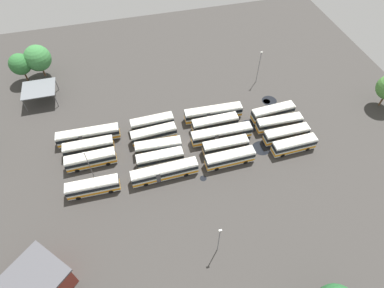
{
  "coord_description": "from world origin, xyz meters",
  "views": [
    {
      "loc": [
        -11.24,
        -45.8,
        57.63
      ],
      "look_at": [
        0.37,
        -0.96,
        1.48
      ],
      "focal_mm": 29.89,
      "sensor_mm": 36.0,
      "label": 1
    }
  ],
  "objects_px": {
    "lamp_post_mid_lot": "(219,239)",
    "bus_row0_slot0": "(93,187)",
    "bus_row3_slot0": "(294,145)",
    "bus_row3_slot1": "(286,134)",
    "bus_row1_slot2": "(158,147)",
    "depot_building": "(34,287)",
    "bus_row0_slot3": "(89,147)",
    "bus_row3_slot2": "(279,123)",
    "bus_row2_slot3": "(215,123)",
    "bus_row1_slot4": "(152,123)",
    "lamp_post_far_corner": "(89,164)",
    "lamp_post_near_entrance": "(259,66)",
    "bus_row1_slot3": "(154,134)",
    "bus_row1_slot0": "(164,172)",
    "bus_row2_slot4": "(213,113)",
    "bus_row1_slot1": "(160,158)",
    "tree_northeast": "(20,64)",
    "maintenance_shelter": "(39,89)",
    "tree_west_edge": "(38,58)",
    "bus_row0_slot2": "(91,160)",
    "bus_row2_slot1": "(225,146)",
    "bus_row2_slot2": "(221,134)",
    "bus_row0_slot4": "(88,135)",
    "bus_row2_slot0": "(230,158)",
    "bus_row3_slot3": "(273,112)"
  },
  "relations": [
    {
      "from": "lamp_post_mid_lot",
      "to": "bus_row0_slot0",
      "type": "bearing_deg",
      "value": 139.05
    },
    {
      "from": "bus_row3_slot0",
      "to": "bus_row3_slot1",
      "type": "distance_m",
      "value": 3.49
    },
    {
      "from": "bus_row1_slot2",
      "to": "depot_building",
      "type": "relative_size",
      "value": 0.76
    },
    {
      "from": "bus_row0_slot3",
      "to": "bus_row3_slot2",
      "type": "xyz_separation_m",
      "value": [
        44.57,
        -3.84,
        -0.0
      ]
    },
    {
      "from": "bus_row0_slot0",
      "to": "bus_row2_slot3",
      "type": "distance_m",
      "value": 31.31
    },
    {
      "from": "bus_row1_slot4",
      "to": "lamp_post_far_corner",
      "type": "height_order",
      "value": "lamp_post_far_corner"
    },
    {
      "from": "bus_row3_slot1",
      "to": "lamp_post_near_entrance",
      "type": "xyz_separation_m",
      "value": [
        1.31,
        21.46,
        3.45
      ]
    },
    {
      "from": "bus_row1_slot3",
      "to": "bus_row3_slot1",
      "type": "bearing_deg",
      "value": -14.46
    },
    {
      "from": "bus_row1_slot0",
      "to": "bus_row2_slot4",
      "type": "xyz_separation_m",
      "value": [
        15.09,
        14.28,
        0.0
      ]
    },
    {
      "from": "bus_row1_slot1",
      "to": "bus_row1_slot4",
      "type": "height_order",
      "value": "same"
    },
    {
      "from": "tree_northeast",
      "to": "maintenance_shelter",
      "type": "bearing_deg",
      "value": -64.31
    },
    {
      "from": "bus_row1_slot3",
      "to": "bus_row1_slot1",
      "type": "bearing_deg",
      "value": -89.4
    },
    {
      "from": "bus_row1_slot0",
      "to": "bus_row1_slot1",
      "type": "xyz_separation_m",
      "value": [
        -0.21,
        3.76,
        -0.0
      ]
    },
    {
      "from": "bus_row1_slot1",
      "to": "bus_row1_slot2",
      "type": "bearing_deg",
      "value": 85.59
    },
    {
      "from": "bus_row1_slot0",
      "to": "bus_row2_slot3",
      "type": "distance_m",
      "value": 18.16
    },
    {
      "from": "bus_row1_slot0",
      "to": "depot_building",
      "type": "xyz_separation_m",
      "value": [
        -25.05,
        -17.64,
        1.05
      ]
    },
    {
      "from": "bus_row1_slot4",
      "to": "bus_row2_slot3",
      "type": "relative_size",
      "value": 0.93
    },
    {
      "from": "lamp_post_near_entrance",
      "to": "tree_west_edge",
      "type": "relative_size",
      "value": 1.02
    },
    {
      "from": "bus_row0_slot2",
      "to": "bus_row1_slot1",
      "type": "distance_m",
      "value": 15.06
    },
    {
      "from": "bus_row1_slot3",
      "to": "bus_row3_slot2",
      "type": "relative_size",
      "value": 0.97
    },
    {
      "from": "bus_row2_slot1",
      "to": "bus_row2_slot2",
      "type": "height_order",
      "value": "same"
    },
    {
      "from": "lamp_post_far_corner",
      "to": "bus_row1_slot4",
      "type": "bearing_deg",
      "value": 36.26
    },
    {
      "from": "bus_row2_slot2",
      "to": "bus_row1_slot0",
      "type": "bearing_deg",
      "value": -154.43
    },
    {
      "from": "maintenance_shelter",
      "to": "lamp_post_near_entrance",
      "type": "distance_m",
      "value": 57.49
    },
    {
      "from": "bus_row1_slot2",
      "to": "bus_row2_slot4",
      "type": "distance_m",
      "value": 16.69
    },
    {
      "from": "bus_row2_slot3",
      "to": "lamp_post_far_corner",
      "type": "bearing_deg",
      "value": -166.49
    },
    {
      "from": "bus_row1_slot3",
      "to": "lamp_post_mid_lot",
      "type": "xyz_separation_m",
      "value": [
        6.42,
        -29.22,
        2.81
      ]
    },
    {
      "from": "maintenance_shelter",
      "to": "lamp_post_far_corner",
      "type": "height_order",
      "value": "lamp_post_far_corner"
    },
    {
      "from": "bus_row1_slot4",
      "to": "tree_northeast",
      "type": "height_order",
      "value": "tree_northeast"
    },
    {
      "from": "bus_row1_slot1",
      "to": "maintenance_shelter",
      "type": "height_order",
      "value": "maintenance_shelter"
    },
    {
      "from": "bus_row0_slot4",
      "to": "bus_row2_slot4",
      "type": "bearing_deg",
      "value": -0.5
    },
    {
      "from": "bus_row0_slot2",
      "to": "bus_row2_slot2",
      "type": "xyz_separation_m",
      "value": [
        29.79,
        -0.07,
        0.0
      ]
    },
    {
      "from": "bus_row1_slot3",
      "to": "lamp_post_far_corner",
      "type": "height_order",
      "value": "lamp_post_far_corner"
    },
    {
      "from": "bus_row0_slot4",
      "to": "bus_row3_slot2",
      "type": "relative_size",
      "value": 1.29
    },
    {
      "from": "bus_row0_slot3",
      "to": "bus_row1_slot4",
      "type": "xyz_separation_m",
      "value": [
        15.12,
        3.77,
        -0.0
      ]
    },
    {
      "from": "bus_row2_slot0",
      "to": "bus_row3_slot1",
      "type": "relative_size",
      "value": 1.03
    },
    {
      "from": "bus_row0_slot3",
      "to": "bus_row2_slot3",
      "type": "bearing_deg",
      "value": -0.07
    },
    {
      "from": "bus_row3_slot0",
      "to": "bus_row1_slot4",
      "type": "bearing_deg",
      "value": 153.66
    },
    {
      "from": "lamp_post_near_entrance",
      "to": "bus_row0_slot3",
      "type": "bearing_deg",
      "value": -163.18
    },
    {
      "from": "bus_row3_slot0",
      "to": "tree_west_edge",
      "type": "distance_m",
      "value": 70.35
    },
    {
      "from": "bus_row1_slot3",
      "to": "bus_row2_slot2",
      "type": "height_order",
      "value": "same"
    },
    {
      "from": "bus_row1_slot2",
      "to": "bus_row3_slot0",
      "type": "xyz_separation_m",
      "value": [
        29.84,
        -7.17,
        -0.0
      ]
    },
    {
      "from": "bus_row1_slot2",
      "to": "bus_row1_slot1",
      "type": "bearing_deg",
      "value": -94.41
    },
    {
      "from": "bus_row0_slot4",
      "to": "lamp_post_far_corner",
      "type": "height_order",
      "value": "lamp_post_far_corner"
    },
    {
      "from": "bus_row2_slot2",
      "to": "bus_row3_slot0",
      "type": "height_order",
      "value": "same"
    },
    {
      "from": "bus_row3_slot2",
      "to": "bus_row3_slot3",
      "type": "relative_size",
      "value": 1.01
    },
    {
      "from": "bus_row2_slot0",
      "to": "bus_row2_slot1",
      "type": "height_order",
      "value": "same"
    },
    {
      "from": "bus_row1_slot4",
      "to": "lamp_post_mid_lot",
      "type": "bearing_deg",
      "value": -79.41
    },
    {
      "from": "bus_row0_slot2",
      "to": "bus_row0_slot3",
      "type": "relative_size",
      "value": 0.98
    },
    {
      "from": "bus_row1_slot2",
      "to": "bus_row3_slot3",
      "type": "bearing_deg",
      "value": 7.28
    }
  ]
}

